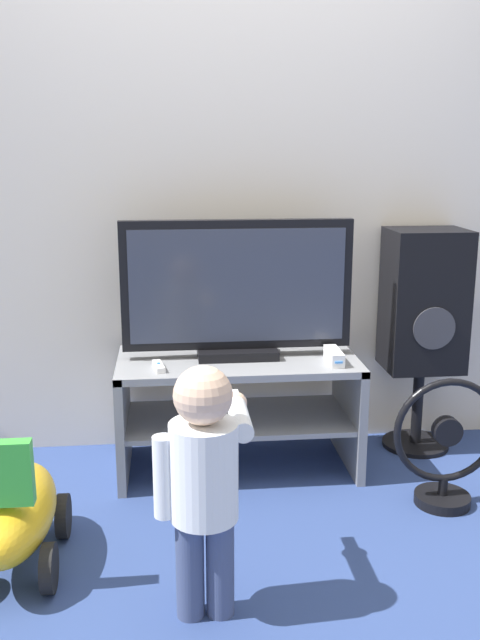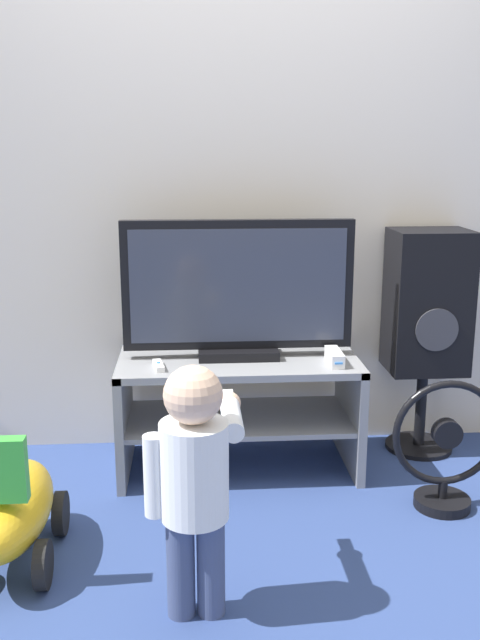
{
  "view_description": "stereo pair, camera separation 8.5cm",
  "coord_description": "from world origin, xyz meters",
  "px_view_note": "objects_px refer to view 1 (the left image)",
  "views": [
    {
      "loc": [
        -0.28,
        -2.66,
        1.39
      ],
      "look_at": [
        0.0,
        0.15,
        0.69
      ],
      "focal_mm": 40.0,
      "sensor_mm": 36.0,
      "label": 1
    },
    {
      "loc": [
        -0.2,
        -2.67,
        1.39
      ],
      "look_at": [
        0.0,
        0.15,
        0.69
      ],
      "focal_mm": 40.0,
      "sensor_mm": 36.0,
      "label": 2
    }
  ],
  "objects_px": {
    "ride_on_toy": "(14,513)",
    "floor_fan": "(446,449)",
    "television": "(237,291)",
    "game_console": "(334,356)",
    "remote_primary": "(159,366)",
    "speaker_tower": "(424,306)",
    "child": "(205,472)"
  },
  "relations": [
    {
      "from": "speaker_tower",
      "to": "floor_fan",
      "type": "height_order",
      "value": "speaker_tower"
    },
    {
      "from": "remote_primary",
      "to": "floor_fan",
      "type": "distance_m",
      "value": 1.18
    },
    {
      "from": "remote_primary",
      "to": "speaker_tower",
      "type": "bearing_deg",
      "value": 12.28
    },
    {
      "from": "speaker_tower",
      "to": "ride_on_toy",
      "type": "xyz_separation_m",
      "value": [
        -1.68,
        -0.83,
        -0.48
      ]
    },
    {
      "from": "television",
      "to": "child",
      "type": "bearing_deg",
      "value": -100.76
    },
    {
      "from": "television",
      "to": "floor_fan",
      "type": "distance_m",
      "value": 1.05
    },
    {
      "from": "game_console",
      "to": "floor_fan",
      "type": "height_order",
      "value": "game_console"
    },
    {
      "from": "speaker_tower",
      "to": "floor_fan",
      "type": "xyz_separation_m",
      "value": [
        -0.08,
        -0.56,
        -0.44
      ]
    },
    {
      "from": "child",
      "to": "floor_fan",
      "type": "xyz_separation_m",
      "value": [
        0.97,
        0.58,
        -0.23
      ]
    },
    {
      "from": "remote_primary",
      "to": "ride_on_toy",
      "type": "bearing_deg",
      "value": -130.44
    },
    {
      "from": "remote_primary",
      "to": "speaker_tower",
      "type": "height_order",
      "value": "speaker_tower"
    },
    {
      "from": "television",
      "to": "remote_primary",
      "type": "bearing_deg",
      "value": -156.68
    },
    {
      "from": "game_console",
      "to": "remote_primary",
      "type": "xyz_separation_m",
      "value": [
        -0.73,
        -0.01,
        -0.02
      ]
    },
    {
      "from": "game_console",
      "to": "television",
      "type": "bearing_deg",
      "value": 161.63
    },
    {
      "from": "child",
      "to": "ride_on_toy",
      "type": "height_order",
      "value": "child"
    },
    {
      "from": "television",
      "to": "child",
      "type": "height_order",
      "value": "television"
    },
    {
      "from": "remote_primary",
      "to": "floor_fan",
      "type": "relative_size",
      "value": 0.26
    },
    {
      "from": "ride_on_toy",
      "to": "floor_fan",
      "type": "bearing_deg",
      "value": 9.58
    },
    {
      "from": "child",
      "to": "floor_fan",
      "type": "height_order",
      "value": "child"
    },
    {
      "from": "game_console",
      "to": "child",
      "type": "height_order",
      "value": "child"
    },
    {
      "from": "floor_fan",
      "to": "child",
      "type": "bearing_deg",
      "value": -149.07
    },
    {
      "from": "child",
      "to": "remote_primary",
      "type": "bearing_deg",
      "value": 99.06
    },
    {
      "from": "remote_primary",
      "to": "floor_fan",
      "type": "bearing_deg",
      "value": -15.01
    },
    {
      "from": "child",
      "to": "floor_fan",
      "type": "bearing_deg",
      "value": 30.93
    },
    {
      "from": "remote_primary",
      "to": "ride_on_toy",
      "type": "distance_m",
      "value": 0.81
    },
    {
      "from": "child",
      "to": "ride_on_toy",
      "type": "distance_m",
      "value": 0.75
    },
    {
      "from": "speaker_tower",
      "to": "ride_on_toy",
      "type": "height_order",
      "value": "speaker_tower"
    },
    {
      "from": "speaker_tower",
      "to": "floor_fan",
      "type": "distance_m",
      "value": 0.72
    },
    {
      "from": "game_console",
      "to": "ride_on_toy",
      "type": "bearing_deg",
      "value": -154.4
    },
    {
      "from": "television",
      "to": "remote_primary",
      "type": "height_order",
      "value": "television"
    },
    {
      "from": "remote_primary",
      "to": "ride_on_toy",
      "type": "xyz_separation_m",
      "value": [
        -0.48,
        -0.57,
        -0.32
      ]
    },
    {
      "from": "television",
      "to": "ride_on_toy",
      "type": "distance_m",
      "value": 1.24
    }
  ]
}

